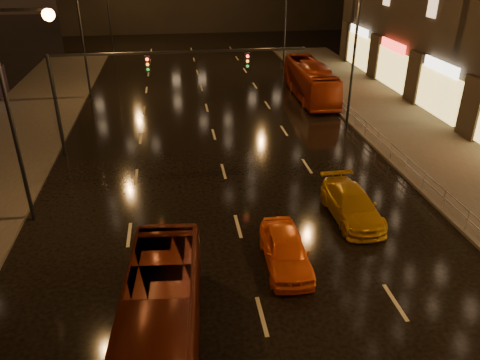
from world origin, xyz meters
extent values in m
plane|color=black|center=(0.00, 20.00, 0.00)|extent=(140.00, 140.00, 0.00)
cube|color=#38332D|center=(13.50, 15.00, 0.07)|extent=(7.00, 70.00, 0.15)
cylinder|color=black|center=(-9.60, 20.00, 3.10)|extent=(0.22, 0.22, 6.20)
cube|color=black|center=(-2.00, 20.00, 6.10)|extent=(15.20, 0.14, 0.14)
cube|color=black|center=(-4.00, 20.00, 5.45)|extent=(0.32, 0.18, 0.95)
cube|color=black|center=(2.00, 20.00, 5.45)|extent=(0.32, 0.18, 0.95)
sphere|color=#FF1E19|center=(-4.00, 19.88, 5.75)|extent=(0.18, 0.18, 0.18)
cylinder|color=#99999E|center=(10.20, 44.00, 0.65)|extent=(0.04, 0.04, 1.00)
cube|color=#99999E|center=(10.20, 18.00, 1.10)|extent=(0.05, 56.00, 0.05)
cube|color=#99999E|center=(10.20, 18.00, 0.70)|extent=(0.05, 56.00, 0.05)
imported|color=#56190C|center=(-3.52, 2.00, 1.37)|extent=(3.11, 9.96, 2.73)
imported|color=maroon|center=(9.00, 29.61, 1.46)|extent=(2.81, 10.58, 2.93)
imported|color=orange|center=(1.50, 6.81, 0.73)|extent=(1.89, 4.37, 1.47)
imported|color=#BF8312|center=(5.48, 10.00, 0.71)|extent=(2.03, 4.88, 1.41)
camera|label=1|loc=(-2.59, -8.38, 11.76)|focal=35.00mm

